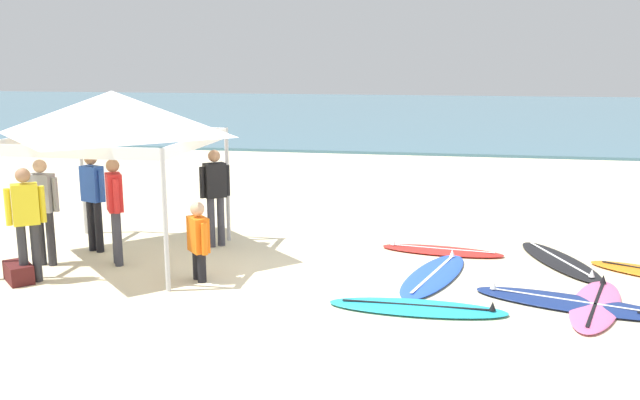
# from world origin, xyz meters

# --- Properties ---
(ground_plane) EXTENTS (80.00, 80.00, 0.00)m
(ground_plane) POSITION_xyz_m (0.00, 0.00, 0.00)
(ground_plane) COLOR beige
(sea) EXTENTS (80.00, 36.00, 0.10)m
(sea) POSITION_xyz_m (0.00, 31.58, 0.05)
(sea) COLOR teal
(sea) RESTS_ON ground
(canopy_tent) EXTENTS (2.93, 2.93, 2.75)m
(canopy_tent) POSITION_xyz_m (-3.07, 0.53, 2.39)
(canopy_tent) COLOR #B7B7BC
(canopy_tent) RESTS_ON ground
(surfboard_red) EXTENTS (2.12, 0.81, 0.19)m
(surfboard_red) POSITION_xyz_m (2.15, 1.80, 0.04)
(surfboard_red) COLOR red
(surfboard_red) RESTS_ON ground
(surfboard_black) EXTENTS (1.37, 2.37, 0.19)m
(surfboard_black) POSITION_xyz_m (4.04, 1.53, 0.04)
(surfboard_black) COLOR black
(surfboard_black) RESTS_ON ground
(surfboard_pink) EXTENTS (1.24, 2.31, 0.19)m
(surfboard_pink) POSITION_xyz_m (4.20, -0.48, 0.04)
(surfboard_pink) COLOR pink
(surfboard_pink) RESTS_ON ground
(surfboard_blue) EXTENTS (1.30, 2.49, 0.19)m
(surfboard_blue) POSITION_xyz_m (2.05, 0.43, 0.04)
(surfboard_blue) COLOR blue
(surfboard_blue) RESTS_ON ground
(surfboard_cyan) EXTENTS (2.36, 0.67, 0.19)m
(surfboard_cyan) POSITION_xyz_m (1.87, -1.01, 0.04)
(surfboard_cyan) COLOR #23B2CC
(surfboard_cyan) RESTS_ON ground
(surfboard_navy) EXTENTS (2.69, 1.41, 0.19)m
(surfboard_navy) POSITION_xyz_m (3.90, -0.46, 0.04)
(surfboard_navy) COLOR navy
(surfboard_navy) RESTS_ON ground
(person_grey) EXTENTS (0.55, 0.22, 1.71)m
(person_grey) POSITION_xyz_m (-4.06, -0.05, 0.99)
(person_grey) COLOR #2D2D33
(person_grey) RESTS_ON ground
(person_red) EXTENTS (0.38, 0.47, 1.71)m
(person_red) POSITION_xyz_m (-2.96, 0.20, 0.99)
(person_red) COLOR #383842
(person_red) RESTS_ON ground
(person_blue) EXTENTS (0.52, 0.33, 1.71)m
(person_blue) POSITION_xyz_m (-3.68, 0.83, 0.99)
(person_blue) COLOR black
(person_blue) RESTS_ON ground
(person_yellow) EXTENTS (0.46, 0.39, 1.71)m
(person_yellow) POSITION_xyz_m (-3.81, -0.87, 0.99)
(person_yellow) COLOR #2D2D33
(person_yellow) RESTS_ON ground
(person_black) EXTENTS (0.45, 0.40, 1.71)m
(person_black) POSITION_xyz_m (-1.75, 1.51, 0.99)
(person_black) COLOR #383842
(person_black) RESTS_ON ground
(person_orange) EXTENTS (0.41, 0.43, 1.20)m
(person_orange) POSITION_xyz_m (-1.39, -0.35, 0.66)
(person_orange) COLOR black
(person_orange) RESTS_ON ground
(gear_bag_near_tent) EXTENTS (0.65, 0.65, 0.28)m
(gear_bag_near_tent) POSITION_xyz_m (-4.02, -0.88, 0.14)
(gear_bag_near_tent) COLOR #4C1919
(gear_bag_near_tent) RESTS_ON ground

